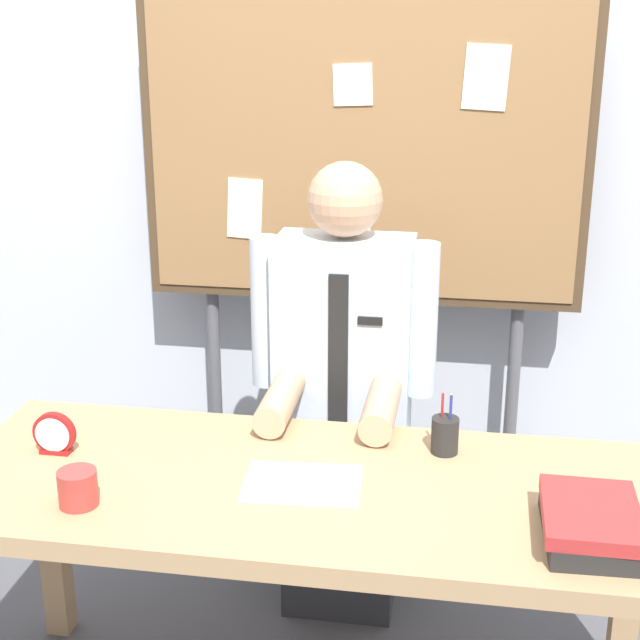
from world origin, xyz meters
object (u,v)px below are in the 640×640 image
bulletin_board (362,158)px  book_stack (592,524)px  desk_clock (54,435)px  desk (308,515)px  pen_holder (445,435)px  open_notebook (303,483)px  coffee_mug (78,488)px  person (343,410)px

bulletin_board → book_stack: (0.65, -1.14, -0.59)m
book_stack → desk_clock: bearing=171.5°
desk → desk_clock: (-0.66, 0.04, 0.14)m
book_stack → pen_holder: pen_holder is taller
book_stack → open_notebook: size_ratio=1.02×
desk → coffee_mug: (-0.50, -0.19, 0.13)m
coffee_mug → pen_holder: pen_holder is taller
pen_holder → bulletin_board: bearing=112.2°
bulletin_board → pen_holder: bearing=-67.8°
open_notebook → coffee_mug: bearing=-160.5°
person → book_stack: bearing=-49.3°
desk → desk_clock: size_ratio=15.98×
open_notebook → coffee_mug: coffee_mug is taller
person → book_stack: 1.00m
book_stack → bulletin_board: bearing=119.4°
person → bulletin_board: (-0.00, 0.39, 0.70)m
book_stack → desk_clock: (-1.31, 0.20, 0.01)m
desk_clock → pen_holder: size_ratio=0.69×
book_stack → coffee_mug: 1.14m
book_stack → pen_holder: size_ratio=1.77×
book_stack → desk_clock: 1.32m
bulletin_board → book_stack: size_ratio=6.67×
desk → person: 0.60m
open_notebook → desk_clock: desk_clock is taller
desk → book_stack: 0.68m
open_notebook → coffee_mug: size_ratio=3.07×
open_notebook → book_stack: bearing=-11.3°
bulletin_board → person: bearing=-90.0°
desk → pen_holder: 0.41m
bulletin_board → desk_clock: bearing=-125.0°
open_notebook → desk_clock: bearing=174.4°
coffee_mug → desk_clock: bearing=124.8°
person → bulletin_board: bearing=90.0°
person → open_notebook: size_ratio=5.07×
bulletin_board → coffee_mug: size_ratio=20.85×
desk_clock → bulletin_board: bearing=55.0°
pen_holder → person: bearing=129.4°
desk_clock → pen_holder: 0.99m
bulletin_board → desk_clock: size_ratio=17.08×
person → coffee_mug: bearing=-122.1°
bulletin_board → coffee_mug: (-0.50, -1.19, -0.58)m
pen_holder → desk: bearing=-146.3°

